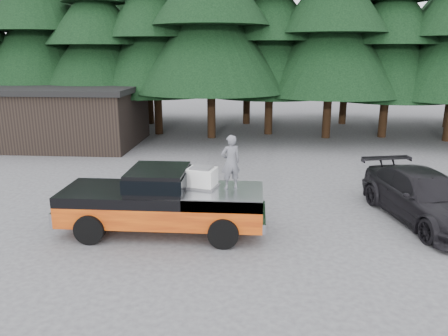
# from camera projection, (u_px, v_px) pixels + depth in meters

# --- Properties ---
(ground) EXTENTS (120.00, 120.00, 0.00)m
(ground) POSITION_uv_depth(u_px,v_px,m) (195.00, 233.00, 12.83)
(ground) COLOR #454547
(ground) RESTS_ON ground
(pickup_truck) EXTENTS (6.00, 2.04, 1.33)m
(pickup_truck) POSITION_uv_depth(u_px,v_px,m) (163.00, 210.00, 12.77)
(pickup_truck) COLOR orange
(pickup_truck) RESTS_ON ground
(truck_cab) EXTENTS (1.66, 1.90, 0.59)m
(truck_cab) POSITION_uv_depth(u_px,v_px,m) (158.00, 179.00, 12.53)
(truck_cab) COLOR black
(truck_cab) RESTS_ON pickup_truck
(air_compressor) EXTENTS (0.93, 0.83, 0.55)m
(air_compressor) POSITION_uv_depth(u_px,v_px,m) (202.00, 178.00, 12.65)
(air_compressor) COLOR silver
(air_compressor) RESTS_ON pickup_truck
(man_on_bed) EXTENTS (0.67, 0.57, 1.57)m
(man_on_bed) POSITION_uv_depth(u_px,v_px,m) (231.00, 162.00, 12.41)
(man_on_bed) COLOR #5D5E65
(man_on_bed) RESTS_ON pickup_truck
(parked_car) EXTENTS (3.29, 5.62, 1.53)m
(parked_car) POSITION_uv_depth(u_px,v_px,m) (425.00, 197.00, 13.60)
(parked_car) COLOR black
(parked_car) RESTS_ON ground
(utility_building) EXTENTS (8.40, 6.40, 3.30)m
(utility_building) POSITION_uv_depth(u_px,v_px,m) (66.00, 115.00, 24.60)
(utility_building) COLOR black
(utility_building) RESTS_ON ground
(treeline) EXTENTS (60.15, 16.05, 17.50)m
(treeline) POSITION_uv_depth(u_px,v_px,m) (238.00, 9.00, 27.34)
(treeline) COLOR black
(treeline) RESTS_ON ground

